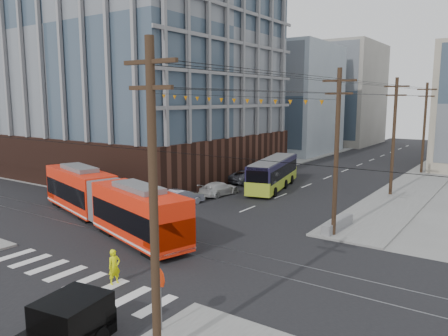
{
  "coord_description": "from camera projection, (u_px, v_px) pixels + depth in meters",
  "views": [
    {
      "loc": [
        18.29,
        -16.22,
        9.04
      ],
      "look_at": [
        1.1,
        8.93,
        4.22
      ],
      "focal_mm": 35.0,
      "sensor_mm": 36.0,
      "label": 1
    }
  ],
  "objects": [
    {
      "name": "parked_car_white",
      "position": [
        219.0,
        189.0,
        41.36
      ],
      "size": [
        2.26,
        4.65,
        1.3
      ],
      "primitive_type": "imported",
      "rotation": [
        0.0,
        0.0,
        3.04
      ],
      "color": "silver",
      "rests_on": "ground"
    },
    {
      "name": "ground",
      "position": [
        120.0,
        260.0,
        24.84
      ],
      "size": [
        160.0,
        160.0,
        0.0
      ],
      "primitive_type": "plane",
      "color": "slate"
    },
    {
      "name": "parked_car_grey",
      "position": [
        249.0,
        176.0,
        47.5
      ],
      "size": [
        3.28,
        5.59,
        1.46
      ],
      "primitive_type": "imported",
      "rotation": [
        0.0,
        0.0,
        2.97
      ],
      "color": "#474A53",
      "rests_on": "ground"
    },
    {
      "name": "parked_car_silver",
      "position": [
        181.0,
        197.0,
        37.43
      ],
      "size": [
        2.22,
        4.54,
        1.43
      ],
      "primitive_type": "imported",
      "rotation": [
        0.0,
        0.0,
        2.97
      ],
      "color": "#A8ACC1",
      "rests_on": "ground"
    },
    {
      "name": "pedestrian",
      "position": [
        114.0,
        267.0,
        21.45
      ],
      "size": [
        0.55,
        0.72,
        1.76
      ],
      "primitive_type": "imported",
      "rotation": [
        0.0,
        0.0,
        1.36
      ],
      "color": "#F6FF09",
      "rests_on": "ground"
    },
    {
      "name": "streetcar",
      "position": [
        106.0,
        201.0,
        31.43
      ],
      "size": [
        18.66,
        7.88,
        3.6
      ],
      "primitive_type": null,
      "rotation": [
        0.0,
        0.0,
        -0.29
      ],
      "color": "red",
      "rests_on": "ground"
    },
    {
      "name": "utility_pole_near",
      "position": [
        154.0,
        208.0,
        14.35
      ],
      "size": [
        0.3,
        0.3,
        11.0
      ],
      "primitive_type": "cylinder",
      "color": "black",
      "rests_on": "ground"
    },
    {
      "name": "bg_bldg_nw_near",
      "position": [
        278.0,
        99.0,
        75.31
      ],
      "size": [
        18.0,
        16.0,
        18.0
      ],
      "primitive_type": "cube",
      "color": "#8C99A5",
      "rests_on": "ground"
    },
    {
      "name": "office_building",
      "position": [
        134.0,
        56.0,
        53.62
      ],
      "size": [
        30.0,
        25.0,
        28.6
      ],
      "primitive_type": "cube",
      "color": "#381E16",
      "rests_on": "ground"
    },
    {
      "name": "jersey_barrier",
      "position": [
        338.0,
        225.0,
        30.23
      ],
      "size": [
        1.13,
        4.06,
        0.8
      ],
      "primitive_type": "cube",
      "rotation": [
        0.0,
        0.0,
        -0.06
      ],
      "color": "slate",
      "rests_on": "ground"
    },
    {
      "name": "utility_pole_far",
      "position": [
        443.0,
        123.0,
        64.9
      ],
      "size": [
        0.3,
        0.3,
        11.0
      ],
      "primitive_type": "cylinder",
      "color": "black",
      "rests_on": "ground"
    },
    {
      "name": "city_bus",
      "position": [
        273.0,
        173.0,
        44.36
      ],
      "size": [
        4.79,
        11.34,
        3.14
      ],
      "primitive_type": null,
      "rotation": [
        0.0,
        0.0,
        0.22
      ],
      "color": "#1A1733",
      "rests_on": "ground"
    },
    {
      "name": "bg_bldg_nw_far",
      "position": [
        336.0,
        94.0,
        89.79
      ],
      "size": [
        16.0,
        18.0,
        20.0
      ],
      "primitive_type": "cube",
      "color": "gray",
      "rests_on": "ground"
    },
    {
      "name": "stop_sign",
      "position": [
        161.0,
        304.0,
        16.83
      ],
      "size": [
        1.0,
        1.0,
        2.48
      ],
      "primitive_type": null,
      "rotation": [
        0.0,
        0.0,
        -0.41
      ],
      "color": "#BD2707",
      "rests_on": "ground"
    }
  ]
}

